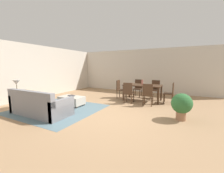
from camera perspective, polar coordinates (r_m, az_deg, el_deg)
ground_plane at (r=4.85m, az=-2.60°, el=-11.30°), size 10.80×10.80×0.00m
wall_back at (r=9.26m, az=13.05°, el=6.17°), size 9.00×0.12×2.70m
wall_left at (r=8.13m, az=-29.46°, el=5.15°), size 0.12×11.00×2.70m
area_rug at (r=5.83m, az=-20.86°, el=-8.49°), size 3.00×2.80×0.01m
couch at (r=5.39m, az=-27.12°, el=-7.01°), size 2.12×0.92×0.86m
ottoman_table at (r=6.16m, az=-16.00°, el=-5.33°), size 1.02×0.60×0.38m
side_table at (r=6.52m, az=-33.77°, el=-3.47°), size 0.40×0.40×0.59m
table_lamp at (r=6.45m, az=-34.14°, el=1.21°), size 0.26×0.26×0.53m
dining_table at (r=6.86m, az=12.20°, el=-0.03°), size 1.72×0.92×0.76m
dining_chair_near_left at (r=6.24m, az=6.63°, el=-2.08°), size 0.41×0.41×0.92m
dining_chair_near_right at (r=5.99m, az=14.25°, el=-2.70°), size 0.42×0.42×0.92m
dining_chair_far_left at (r=7.79m, az=10.47°, el=-0.17°), size 0.41×0.41×0.92m
dining_chair_far_right at (r=7.54m, az=17.02°, el=-0.65°), size 0.41×0.41×0.92m
dining_chair_head_east at (r=6.69m, az=22.56°, el=-1.97°), size 0.40×0.40×0.92m
dining_chair_head_west at (r=7.30m, az=3.17°, el=-0.59°), size 0.41×0.41×0.92m
vase_centerpiece at (r=6.84m, az=12.10°, el=1.69°), size 0.09×0.09×0.23m
book_on_ottoman at (r=6.20m, az=-16.07°, el=-3.57°), size 0.31×0.27×0.03m
potted_plant at (r=4.74m, az=26.26°, el=-6.51°), size 0.60×0.60×0.82m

